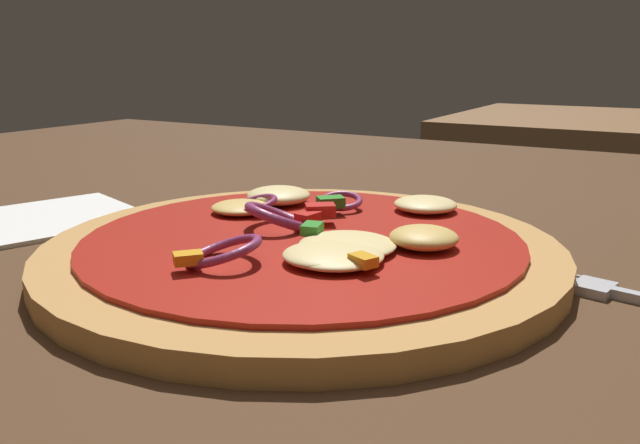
# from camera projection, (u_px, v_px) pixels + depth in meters

# --- Properties ---
(dining_table) EXTENTS (1.46, 1.07, 0.03)m
(dining_table) POSITION_uv_depth(u_px,v_px,m) (335.00, 282.00, 0.39)
(dining_table) COLOR #4C301C
(dining_table) RESTS_ON ground
(pizza) EXTENTS (0.29, 0.29, 0.03)m
(pizza) POSITION_uv_depth(u_px,v_px,m) (305.00, 248.00, 0.37)
(pizza) COLOR tan
(pizza) RESTS_ON dining_table
(napkin) EXTENTS (0.14, 0.15, 0.00)m
(napkin) POSITION_uv_depth(u_px,v_px,m) (50.00, 218.00, 0.47)
(napkin) COLOR white
(napkin) RESTS_ON dining_table
(background_table) EXTENTS (0.61, 0.50, 0.03)m
(background_table) POSITION_uv_depth(u_px,v_px,m) (623.00, 127.00, 1.21)
(background_table) COLOR brown
(background_table) RESTS_ON ground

